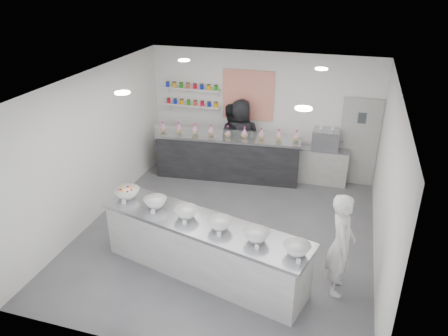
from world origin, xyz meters
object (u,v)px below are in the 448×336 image
at_px(prep_counter, 203,248).
at_px(espresso_ledge, 322,166).
at_px(espresso_machine, 326,140).
at_px(staff_right, 241,139).
at_px(staff_left, 230,140).
at_px(woman_prep, 341,245).
at_px(back_bar, 228,157).

distance_m(prep_counter, espresso_ledge, 4.32).
height_order(espresso_machine, staff_right, staff_right).
distance_m(prep_counter, staff_right, 3.93).
height_order(staff_left, staff_right, staff_right).
bearing_deg(prep_counter, staff_right, 110.07).
xyz_separation_m(espresso_ledge, staff_left, (-2.24, -0.14, 0.47)).
bearing_deg(woman_prep, espresso_ledge, 5.29).
distance_m(back_bar, staff_left, 0.44).
bearing_deg(staff_left, espresso_ledge, 161.24).
height_order(prep_counter, staff_left, staff_left).
xyz_separation_m(woman_prep, staff_left, (-2.83, 3.66, 0.04)).
distance_m(espresso_ledge, staff_left, 2.29).
relative_size(espresso_ledge, staff_left, 0.65).
relative_size(back_bar, staff_right, 1.80).
height_order(espresso_machine, staff_left, staff_left).
height_order(back_bar, espresso_ledge, back_bar).
bearing_deg(woman_prep, back_bar, 36.08).
bearing_deg(back_bar, staff_left, 86.51).
xyz_separation_m(espresso_ledge, woman_prep, (0.59, -3.80, 0.43)).
xyz_separation_m(espresso_ledge, staff_right, (-1.98, -0.14, 0.52)).
bearing_deg(woman_prep, prep_counter, 92.28).
distance_m(prep_counter, woman_prep, 2.22).
relative_size(staff_left, staff_right, 0.94).
relative_size(espresso_machine, staff_right, 0.32).
relative_size(prep_counter, staff_right, 1.91).
relative_size(espresso_machine, woman_prep, 0.35).
distance_m(back_bar, espresso_ledge, 2.27).
height_order(espresso_ledge, staff_left, staff_left).
bearing_deg(espresso_machine, espresso_ledge, 180.00).
bearing_deg(staff_left, staff_right, 157.78).
relative_size(back_bar, espresso_machine, 5.68).
bearing_deg(espresso_ledge, back_bar, -170.20).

